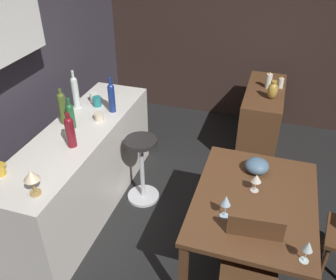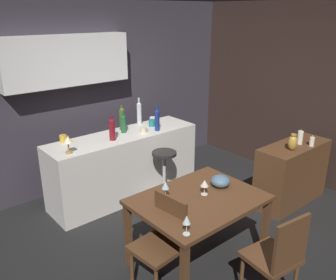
# 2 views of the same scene
# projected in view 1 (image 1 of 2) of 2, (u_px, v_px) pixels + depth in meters

# --- Properties ---
(ground_plane) EXTENTS (9.00, 9.00, 0.00)m
(ground_plane) POSITION_uv_depth(u_px,v_px,m) (212.00, 244.00, 3.35)
(ground_plane) COLOR black
(wall_side_right) EXTENTS (0.10, 4.40, 2.60)m
(wall_side_right) POSITION_uv_depth(u_px,v_px,m) (236.00, 26.00, 4.76)
(wall_side_right) COLOR #33231E
(wall_side_right) RESTS_ON ground_plane
(dining_table) EXTENTS (1.22, 0.92, 0.74)m
(dining_table) POSITION_uv_depth(u_px,v_px,m) (254.00, 207.00, 2.83)
(dining_table) COLOR #56351E
(dining_table) RESTS_ON ground_plane
(kitchen_counter) EXTENTS (2.10, 0.60, 0.90)m
(kitchen_counter) POSITION_uv_depth(u_px,v_px,m) (82.00, 170.00, 3.56)
(kitchen_counter) COLOR silver
(kitchen_counter) RESTS_ON ground_plane
(sideboard_cabinet) EXTENTS (1.10, 0.44, 0.82)m
(sideboard_cabinet) POSITION_uv_depth(u_px,v_px,m) (261.00, 120.00, 4.46)
(sideboard_cabinet) COLOR #56351E
(sideboard_cabinet) RESTS_ON ground_plane
(chair_near_window) EXTENTS (0.44, 0.44, 0.91)m
(chair_near_window) POSITION_uv_depth(u_px,v_px,m) (249.00, 272.00, 2.50)
(chair_near_window) COLOR #56351E
(chair_near_window) RESTS_ON ground_plane
(bar_stool) EXTENTS (0.34, 0.34, 0.73)m
(bar_stool) POSITION_uv_depth(u_px,v_px,m) (142.00, 168.00, 3.68)
(bar_stool) COLOR #262323
(bar_stool) RESTS_ON ground_plane
(wine_glass_left) EXTENTS (0.07, 0.07, 0.17)m
(wine_glass_left) POSITION_uv_depth(u_px,v_px,m) (308.00, 247.00, 2.23)
(wine_glass_left) COLOR silver
(wine_glass_left) RESTS_ON dining_table
(wine_glass_right) EXTENTS (0.07, 0.07, 0.19)m
(wine_glass_right) POSITION_uv_depth(u_px,v_px,m) (226.00, 201.00, 2.55)
(wine_glass_right) COLOR silver
(wine_glass_right) RESTS_ON dining_table
(wine_glass_center) EXTENTS (0.08, 0.08, 0.16)m
(wine_glass_center) POSITION_uv_depth(u_px,v_px,m) (256.00, 179.00, 2.80)
(wine_glass_center) COLOR silver
(wine_glass_center) RESTS_ON dining_table
(fruit_bowl) EXTENTS (0.20, 0.20, 0.12)m
(fruit_bowl) POSITION_uv_depth(u_px,v_px,m) (257.00, 166.00, 3.03)
(fruit_bowl) COLOR slate
(fruit_bowl) RESTS_ON dining_table
(wine_bottle_green) EXTENTS (0.07, 0.07, 0.30)m
(wine_bottle_green) POSITION_uv_depth(u_px,v_px,m) (70.00, 114.00, 3.29)
(wine_bottle_green) COLOR #1E592D
(wine_bottle_green) RESTS_ON kitchen_counter
(wine_bottle_ruby) EXTENTS (0.08, 0.08, 0.32)m
(wine_bottle_ruby) POSITION_uv_depth(u_px,v_px,m) (70.00, 130.00, 3.03)
(wine_bottle_ruby) COLOR maroon
(wine_bottle_ruby) RESTS_ON kitchen_counter
(wine_bottle_clear) EXTENTS (0.07, 0.07, 0.39)m
(wine_bottle_clear) POSITION_uv_depth(u_px,v_px,m) (75.00, 91.00, 3.62)
(wine_bottle_clear) COLOR silver
(wine_bottle_clear) RESTS_ON kitchen_counter
(wine_bottle_cobalt) EXTENTS (0.07, 0.07, 0.36)m
(wine_bottle_cobalt) POSITION_uv_depth(u_px,v_px,m) (111.00, 96.00, 3.54)
(wine_bottle_cobalt) COLOR navy
(wine_bottle_cobalt) RESTS_ON kitchen_counter
(wine_bottle_olive) EXTENTS (0.08, 0.08, 0.35)m
(wine_bottle_olive) POSITION_uv_depth(u_px,v_px,m) (62.00, 107.00, 3.35)
(wine_bottle_olive) COLOR #475623
(wine_bottle_olive) RESTS_ON kitchen_counter
(cup_cream) EXTENTS (0.13, 0.09, 0.08)m
(cup_cream) POSITION_uv_depth(u_px,v_px,m) (99.00, 116.00, 3.47)
(cup_cream) COLOR beige
(cup_cream) RESTS_ON kitchen_counter
(cup_teal) EXTENTS (0.12, 0.09, 0.10)m
(cup_teal) POSITION_uv_depth(u_px,v_px,m) (97.00, 101.00, 3.70)
(cup_teal) COLOR teal
(cup_teal) RESTS_ON kitchen_counter
(cup_white) EXTENTS (0.12, 0.09, 0.11)m
(cup_white) POSITION_uv_depth(u_px,v_px,m) (94.00, 97.00, 3.78)
(cup_white) COLOR white
(cup_white) RESTS_ON kitchen_counter
(counter_lamp) EXTENTS (0.12, 0.12, 0.21)m
(counter_lamp) POSITION_uv_depth(u_px,v_px,m) (32.00, 178.00, 2.51)
(counter_lamp) COLOR #A58447
(counter_lamp) RESTS_ON kitchen_counter
(pillar_candle_tall) EXTENTS (0.07, 0.07, 0.20)m
(pillar_candle_tall) POSITION_uv_depth(u_px,v_px,m) (269.00, 81.00, 4.24)
(pillar_candle_tall) COLOR white
(pillar_candle_tall) RESTS_ON sideboard_cabinet
(pillar_candle_short) EXTENTS (0.06, 0.06, 0.14)m
(pillar_candle_short) POSITION_uv_depth(u_px,v_px,m) (281.00, 83.00, 4.26)
(pillar_candle_short) COLOR white
(pillar_candle_short) RESTS_ON sideboard_cabinet
(vase_brass) EXTENTS (0.12, 0.12, 0.21)m
(vase_brass) POSITION_uv_depth(u_px,v_px,m) (273.00, 90.00, 4.00)
(vase_brass) COLOR #B78C38
(vase_brass) RESTS_ON sideboard_cabinet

